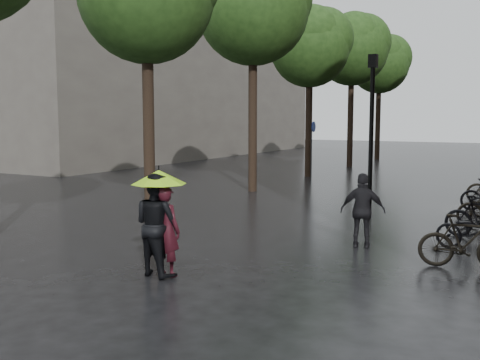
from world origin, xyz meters
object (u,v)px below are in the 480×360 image
Objects in this scene: pedestrian_walking at (363,211)px; lamp_post at (372,118)px; person_black at (157,224)px; person_burgundy at (166,231)px.

pedestrian_walking is 4.74m from lamp_post.
pedestrian_walking is 0.35× the size of lamp_post.
lamp_post is (-1.03, 4.20, 1.96)m from pedestrian_walking.
pedestrian_walking is at bearing -112.01° from person_black.
person_burgundy is at bearing -99.96° from lamp_post.
person_burgundy is 0.88× the size of person_black.
person_burgundy is 8.31m from lamp_post.
lamp_post is at bearing -88.88° from person_black.
lamp_post is at bearing -89.77° from pedestrian_walking.
person_burgundy is 4.47m from pedestrian_walking.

